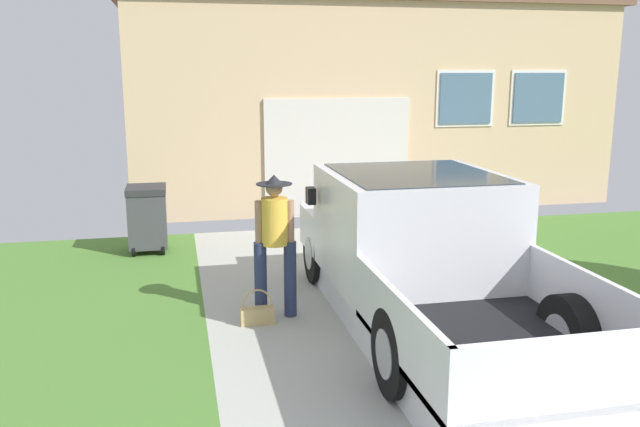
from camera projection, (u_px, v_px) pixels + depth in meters
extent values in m
cube|color=#B2B5AB|center=(427.00, 313.00, 7.92)|extent=(5.20, 9.00, 0.06)
cube|color=silver|center=(432.00, 314.00, 7.23)|extent=(1.78, 5.32, 0.42)
cube|color=silver|center=(413.00, 226.00, 7.68)|extent=(1.93, 2.07, 1.24)
cube|color=#1E2833|center=(414.00, 195.00, 7.60)|extent=(1.70, 1.90, 0.52)
cube|color=silver|center=(375.00, 226.00, 9.20)|extent=(1.93, 0.96, 0.54)
cube|color=black|center=(499.00, 349.00, 5.73)|extent=(1.93, 2.28, 0.06)
cube|color=silver|center=(397.00, 328.00, 5.47)|extent=(0.06, 2.28, 0.61)
cube|color=silver|center=(598.00, 311.00, 5.86)|extent=(0.06, 2.28, 0.61)
cube|color=silver|center=(577.00, 377.00, 4.61)|extent=(1.93, 0.06, 0.61)
cube|color=black|center=(311.00, 196.00, 8.09)|extent=(0.10, 0.18, 0.20)
cylinder|color=black|center=(318.00, 253.00, 8.95)|extent=(0.26, 0.80, 0.80)
cylinder|color=#9E9EA3|center=(318.00, 253.00, 8.95)|extent=(0.28, 0.44, 0.44)
cylinder|color=black|center=(434.00, 246.00, 9.30)|extent=(0.26, 0.80, 0.80)
cylinder|color=#9E9EA3|center=(434.00, 246.00, 9.30)|extent=(0.28, 0.44, 0.44)
cylinder|color=black|center=(398.00, 353.00, 5.78)|extent=(0.26, 0.80, 0.80)
cylinder|color=#9E9EA3|center=(398.00, 353.00, 5.78)|extent=(0.28, 0.44, 0.44)
cylinder|color=black|center=(570.00, 337.00, 6.13)|extent=(0.26, 0.80, 0.80)
cylinder|color=#9E9EA3|center=(570.00, 337.00, 6.13)|extent=(0.28, 0.44, 0.44)
cylinder|color=navy|center=(261.00, 280.00, 7.64)|extent=(0.15, 0.15, 0.89)
cylinder|color=navy|center=(290.00, 279.00, 7.68)|extent=(0.15, 0.15, 0.89)
cylinder|color=gold|center=(275.00, 221.00, 7.51)|extent=(0.30, 0.30, 0.54)
cylinder|color=tan|center=(259.00, 225.00, 7.50)|extent=(0.09, 0.09, 0.56)
cylinder|color=tan|center=(290.00, 224.00, 7.54)|extent=(0.09, 0.09, 0.56)
sphere|color=tan|center=(274.00, 188.00, 7.43)|extent=(0.19, 0.19, 0.19)
cylinder|color=#232328|center=(274.00, 184.00, 7.42)|extent=(0.41, 0.41, 0.01)
cone|color=#232328|center=(274.00, 179.00, 7.41)|extent=(0.20, 0.20, 0.11)
cube|color=tan|center=(257.00, 316.00, 7.50)|extent=(0.38, 0.15, 0.19)
torus|color=tan|center=(257.00, 304.00, 7.47)|extent=(0.34, 0.02, 0.34)
cube|color=#D6B589|center=(353.00, 103.00, 15.56)|extent=(10.01, 5.46, 4.12)
cube|color=silver|center=(337.00, 158.00, 12.90)|extent=(2.87, 0.06, 2.29)
cube|color=slate|center=(466.00, 98.00, 13.22)|extent=(1.10, 0.05, 1.00)
cube|color=silver|center=(465.00, 98.00, 13.23)|extent=(1.23, 0.02, 1.12)
cube|color=slate|center=(538.00, 98.00, 13.55)|extent=(1.10, 0.05, 1.00)
cube|color=silver|center=(538.00, 98.00, 13.57)|extent=(1.23, 0.02, 1.12)
cube|color=#424247|center=(148.00, 219.00, 10.43)|extent=(0.58, 0.68, 0.85)
cube|color=#2E2E31|center=(146.00, 190.00, 10.33)|extent=(0.60, 0.71, 0.10)
cylinder|color=black|center=(134.00, 251.00, 10.21)|extent=(0.05, 0.18, 0.18)
cylinder|color=black|center=(163.00, 249.00, 10.31)|extent=(0.05, 0.18, 0.18)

